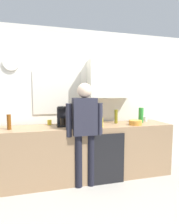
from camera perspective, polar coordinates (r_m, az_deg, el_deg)
ground_plane at (r=3.07m, az=-1.50°, el=-22.20°), size 8.00×8.00×0.00m
kitchen_counter at (r=3.16m, az=-2.79°, el=-12.43°), size 3.15×0.64×0.91m
dishwasher_panel at (r=2.97m, az=5.74°, el=-14.60°), size 0.56×0.02×0.82m
back_wall_assembly at (r=3.41m, az=-3.10°, el=4.34°), size 4.75×0.42×2.60m
coffee_maker at (r=3.04m, az=-8.44°, el=-1.64°), size 0.20×0.20×0.33m
bottle_olive_oil at (r=3.31m, az=8.37°, el=-1.40°), size 0.06×0.06×0.25m
bottle_amber_beer at (r=2.96m, az=-24.05°, el=-2.89°), size 0.06×0.06×0.23m
bottle_clear_soda at (r=3.49m, az=15.92°, el=-0.95°), size 0.09×0.09×0.28m
bottle_dark_sauce at (r=3.16m, az=-4.94°, el=-2.34°), size 0.06×0.06×0.18m
cup_yellow_cup at (r=3.20m, az=-12.51°, el=-3.23°), size 0.07×0.07×0.08m
cup_white_mug at (r=3.67m, az=17.14°, el=-2.10°), size 0.08×0.08×0.09m
mixing_bowl at (r=3.22m, az=14.25°, el=-3.26°), size 0.22×0.22×0.08m
dish_soap at (r=2.93m, az=3.78°, el=-3.22°), size 0.06×0.06×0.18m
person_at_sink at (r=2.76m, az=-1.56°, el=-4.54°), size 0.57×0.22×1.60m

